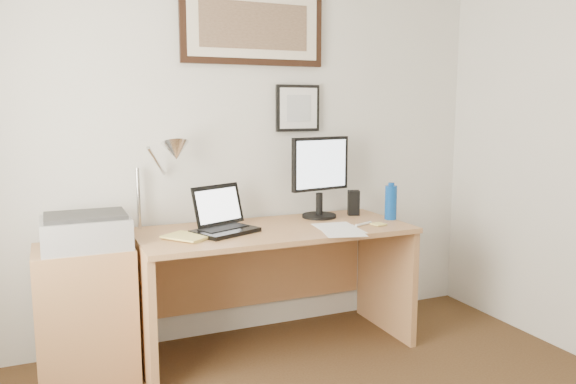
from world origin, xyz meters
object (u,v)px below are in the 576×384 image
laptop (223,222)px  lcd_monitor (320,173)px  side_cabinet (86,313)px  book (176,240)px  printer (86,231)px  water_bottle (391,203)px  desk (270,263)px

laptop → lcd_monitor: 0.75m
side_cabinet → book: (0.46, -0.17, 0.39)m
laptop → printer: size_ratio=0.94×
lcd_monitor → printer: bearing=-174.0°
water_bottle → laptop: laptop is taller
water_bottle → lcd_monitor: bearing=150.3°
water_bottle → printer: size_ratio=0.49×
laptop → printer: (-0.74, -0.00, 0.01)m
lcd_monitor → desk: bearing=-166.3°
desk → printer: bearing=-176.9°
side_cabinet → desk: bearing=1.9°
desk → side_cabinet: bearing=-178.1°
desk → laptop: bearing=-170.6°
desk → lcd_monitor: size_ratio=3.08×
laptop → printer: 0.74m
side_cabinet → lcd_monitor: size_ratio=1.40×
book → desk: (0.61, 0.20, -0.24)m
side_cabinet → lcd_monitor: (1.45, 0.13, 0.68)m
water_bottle → printer: 1.83m
lcd_monitor → printer: (-1.43, -0.15, -0.22)m
water_bottle → lcd_monitor: (-0.39, 0.22, 0.18)m
water_bottle → lcd_monitor: 0.49m
book → desk: 0.69m
printer → desk: bearing=3.1°
book → printer: size_ratio=0.54×
side_cabinet → laptop: bearing=-1.2°
side_cabinet → book: size_ratio=3.10×
water_bottle → desk: size_ratio=0.13×
side_cabinet → lcd_monitor: 1.61m
book → laptop: bearing=26.3°
water_bottle → book: water_bottle is taller
side_cabinet → desk: 1.08m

